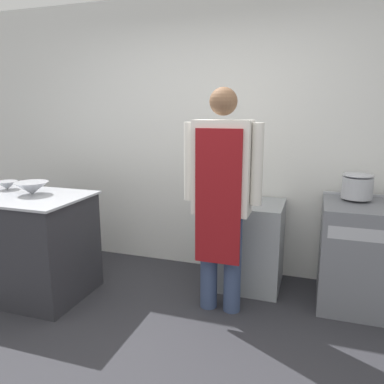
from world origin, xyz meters
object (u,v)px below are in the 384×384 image
(mixing_bowl, at_px, (32,188))
(stove, at_px, (380,257))
(fridge_unit, at_px, (247,244))
(person_cook, at_px, (222,189))
(stock_pot, at_px, (357,185))

(mixing_bowl, bearing_deg, stove, 12.64)
(mixing_bowl, bearing_deg, fridge_unit, 22.15)
(fridge_unit, distance_m, mixing_bowl, 1.99)
(fridge_unit, xyz_separation_m, person_cook, (-0.13, -0.52, 0.62))
(mixing_bowl, bearing_deg, person_cook, 6.97)
(person_cook, relative_size, mixing_bowl, 6.26)
(person_cook, height_order, mixing_bowl, person_cook)
(person_cook, bearing_deg, stove, 19.80)
(stove, height_order, stock_pot, stock_pot)
(stove, distance_m, mixing_bowl, 2.99)
(stove, height_order, person_cook, person_cook)
(fridge_unit, bearing_deg, stock_pot, 2.70)
(fridge_unit, bearing_deg, person_cook, -103.73)
(person_cook, bearing_deg, mixing_bowl, -173.03)
(stove, bearing_deg, fridge_unit, 176.12)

